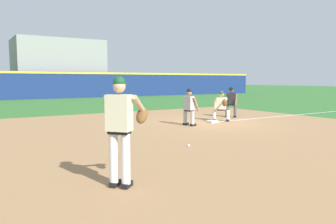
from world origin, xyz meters
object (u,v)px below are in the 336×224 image
object	(u,v)px
first_baseman	(221,105)
pitcher	(121,125)
first_base_bag	(212,122)
baseball	(189,146)
umpire	(231,101)
baserunner	(189,106)

from	to	relation	value
first_baseman	pitcher	bearing A→B (deg)	-141.51
first_base_bag	baseball	size ratio (longest dim) A/B	5.14
pitcher	umpire	xyz separation A→B (m)	(8.72, 6.72, -0.27)
first_base_bag	pitcher	size ratio (longest dim) A/B	0.20
first_base_bag	baseball	world-z (taller)	first_base_bag
pitcher	baserunner	world-z (taller)	pitcher
pitcher	umpire	bearing A→B (deg)	37.62
baseball	umpire	bearing A→B (deg)	38.40
baseball	first_baseman	size ratio (longest dim) A/B	0.06
first_baseman	umpire	bearing A→B (deg)	32.87
baserunner	first_base_bag	bearing A→B (deg)	9.63
pitcher	first_baseman	distance (m)	9.31
pitcher	baseball	bearing A→B (deg)	35.99
baseball	first_base_bag	bearing A→B (deg)	43.20
first_baseman	baseball	bearing A→B (deg)	-139.96
baserunner	umpire	size ratio (longest dim) A/B	1.00
first_base_bag	baseball	xyz separation A→B (m)	(-3.79, -3.56, -0.01)
pitcher	baserunner	size ratio (longest dim) A/B	1.27
first_baseman	baserunner	size ratio (longest dim) A/B	0.92
pitcher	first_base_bag	bearing A→B (deg)	40.27
baseball	umpire	xyz separation A→B (m)	(5.83, 4.62, 0.76)
pitcher	umpire	size ratio (longest dim) A/B	1.27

